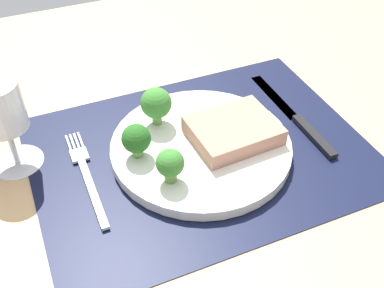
# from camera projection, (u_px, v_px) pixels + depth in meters

# --- Properties ---
(ground_plane) EXTENTS (1.40, 1.10, 0.03)m
(ground_plane) POSITION_uv_depth(u_px,v_px,m) (201.00, 160.00, 0.69)
(ground_plane) COLOR tan
(placemat) EXTENTS (0.48, 0.36, 0.00)m
(placemat) POSITION_uv_depth(u_px,v_px,m) (201.00, 152.00, 0.68)
(placemat) COLOR black
(placemat) RESTS_ON ground_plane
(plate) EXTENTS (0.26, 0.26, 0.02)m
(plate) POSITION_uv_depth(u_px,v_px,m) (201.00, 147.00, 0.67)
(plate) COLOR silver
(plate) RESTS_ON placemat
(steak) EXTENTS (0.12, 0.10, 0.03)m
(steak) POSITION_uv_depth(u_px,v_px,m) (233.00, 130.00, 0.67)
(steak) COLOR tan
(steak) RESTS_ON plate
(broccoli_near_steak) EXTENTS (0.05, 0.05, 0.06)m
(broccoli_near_steak) POSITION_uv_depth(u_px,v_px,m) (156.00, 104.00, 0.68)
(broccoli_near_steak) COLOR #6B994C
(broccoli_near_steak) RESTS_ON plate
(broccoli_near_fork) EXTENTS (0.04, 0.04, 0.05)m
(broccoli_near_fork) POSITION_uv_depth(u_px,v_px,m) (136.00, 139.00, 0.63)
(broccoli_near_fork) COLOR #6B994C
(broccoli_near_fork) RESTS_ON plate
(broccoli_back_left) EXTENTS (0.04, 0.04, 0.05)m
(broccoli_back_left) POSITION_uv_depth(u_px,v_px,m) (170.00, 164.00, 0.59)
(broccoli_back_left) COLOR #5B8942
(broccoli_back_left) RESTS_ON plate
(fork) EXTENTS (0.02, 0.19, 0.01)m
(fork) POSITION_uv_depth(u_px,v_px,m) (87.00, 175.00, 0.64)
(fork) COLOR silver
(fork) RESTS_ON placemat
(knife) EXTENTS (0.02, 0.23, 0.01)m
(knife) POSITION_uv_depth(u_px,v_px,m) (298.00, 119.00, 0.73)
(knife) COLOR black
(knife) RESTS_ON placemat
(wine_glass) EXTENTS (0.07, 0.07, 0.13)m
(wine_glass) POSITION_uv_depth(u_px,v_px,m) (1.00, 113.00, 0.61)
(wine_glass) COLOR silver
(wine_glass) RESTS_ON ground_plane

